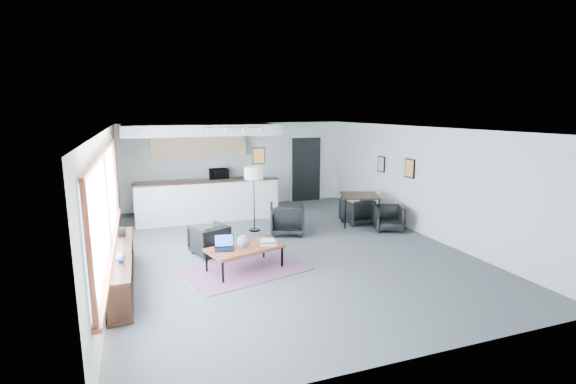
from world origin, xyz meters
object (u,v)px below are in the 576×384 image
object	(u,v)px
armchair_right	(287,218)
ceramic_pot	(243,241)
armchair_left	(209,238)
dining_table	(360,197)
dining_chair_near	(388,219)
coffee_table	(245,248)
microwave	(219,173)
laptop	(224,245)
dining_chair_far	(357,212)
book_stack	(268,242)
floor_lamp	(254,175)

from	to	relation	value
armchair_right	ceramic_pot	bearing A→B (deg)	69.08
armchair_left	dining_table	xyz separation A→B (m)	(4.12, 0.99, 0.38)
ceramic_pot	dining_chair_near	xyz separation A→B (m)	(4.08, 1.39, -0.28)
coffee_table	microwave	xyz separation A→B (m)	(0.48, 5.12, 0.70)
coffee_table	microwave	world-z (taller)	microwave
laptop	dining_chair_far	distance (m)	4.57
book_stack	armchair_right	world-z (taller)	armchair_right
ceramic_pot	dining_chair_near	world-z (taller)	ceramic_pot
ceramic_pot	armchair_left	size ratio (longest dim) A/B	0.35
dining_table	dining_chair_near	world-z (taller)	dining_table
laptop	dining_table	xyz separation A→B (m)	(4.01, 2.09, 0.20)
ceramic_pot	armchair_right	bearing A→B (deg)	51.41
coffee_table	armchair_left	world-z (taller)	armchair_left
armchair_right	microwave	distance (m)	3.44
dining_chair_near	dining_chair_far	distance (m)	0.95
coffee_table	laptop	xyz separation A→B (m)	(-0.38, 0.01, 0.11)
coffee_table	dining_chair_near	distance (m)	4.27
ceramic_pot	floor_lamp	size ratio (longest dim) A/B	0.15
laptop	microwave	distance (m)	5.22
armchair_left	coffee_table	bearing A→B (deg)	93.17
armchair_left	dining_table	size ratio (longest dim) A/B	0.57
armchair_left	floor_lamp	world-z (taller)	floor_lamp
dining_chair_near	microwave	bearing A→B (deg)	154.86
dining_table	coffee_table	bearing A→B (deg)	-149.98
armchair_left	dining_chair_far	world-z (taller)	armchair_left
dining_table	dining_chair_near	xyz separation A→B (m)	(0.41, -0.75, -0.44)
floor_lamp	laptop	bearing A→B (deg)	-116.85
book_stack	dining_chair_near	bearing A→B (deg)	20.83
book_stack	coffee_table	bearing A→B (deg)	178.53
book_stack	microwave	xyz separation A→B (m)	(0.02, 5.13, 0.63)
laptop	dining_table	distance (m)	4.53
armchair_right	microwave	bearing A→B (deg)	-54.24
floor_lamp	dining_table	xyz separation A→B (m)	(2.77, -0.38, -0.68)
microwave	dining_table	bearing A→B (deg)	-41.40
dining_table	microwave	bearing A→B (deg)	136.16
ceramic_pot	dining_chair_far	xyz separation A→B (m)	(3.65, 2.24, -0.26)
floor_lamp	dining_table	bearing A→B (deg)	-7.80
laptop	armchair_right	bearing A→B (deg)	53.78
ceramic_pot	dining_chair_near	size ratio (longest dim) A/B	0.41
laptop	armchair_right	world-z (taller)	armchair_right
dining_chair_far	dining_chair_near	bearing A→B (deg)	112.15
coffee_table	floor_lamp	xyz separation A→B (m)	(0.87, 2.48, 0.99)
laptop	microwave	size ratio (longest dim) A/B	0.70
coffee_table	ceramic_pot	world-z (taller)	ceramic_pot
dining_chair_near	book_stack	bearing A→B (deg)	-137.67
book_stack	armchair_left	distance (m)	1.48
coffee_table	armchair_right	bearing A→B (deg)	34.25
book_stack	floor_lamp	distance (m)	2.68
book_stack	armchair_right	distance (m)	2.21
book_stack	dining_table	distance (m)	3.81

